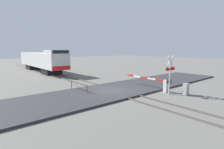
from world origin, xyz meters
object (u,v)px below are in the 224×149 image
crossing_signal (170,71)px  utility_cabinet (186,89)px  crossing_gate (160,83)px  guard_railing (79,85)px  locomotive (42,60)px

crossing_signal → utility_cabinet: (1.03, -1.09, -1.72)m
crossing_gate → guard_railing: crossing_gate is taller
locomotive → crossing_signal: locomotive is taller
utility_cabinet → guard_railing: (-7.12, 7.67, 0.09)m
locomotive → guard_railing: locomotive is taller
crossing_signal → guard_railing: 9.11m
locomotive → utility_cabinet: locomotive is taller
crossing_signal → utility_cabinet: size_ratio=3.43×
crossing_signal → utility_cabinet: 2.28m
crossing_signal → guard_railing: crossing_signal is taller
guard_railing → crossing_gate: bearing=-39.0°
utility_cabinet → guard_railing: size_ratio=0.33×
crossing_gate → guard_railing: 8.29m
locomotive → crossing_signal: size_ratio=5.13×
locomotive → utility_cabinet: 27.13m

